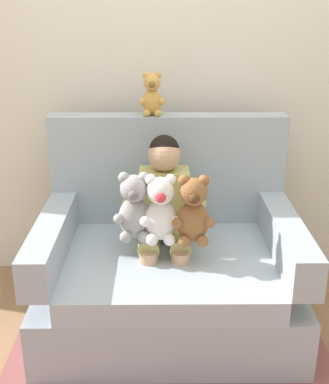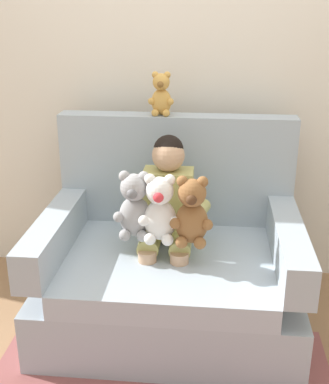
{
  "view_description": "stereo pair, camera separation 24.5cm",
  "coord_description": "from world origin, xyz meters",
  "px_view_note": "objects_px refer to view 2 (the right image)",
  "views": [
    {
      "loc": [
        -0.04,
        -2.34,
        1.66
      ],
      "look_at": [
        -0.02,
        -0.05,
        0.79
      ],
      "focal_mm": 47.34,
      "sensor_mm": 36.0,
      "label": 1
    },
    {
      "loc": [
        0.2,
        -2.33,
        1.66
      ],
      "look_at": [
        -0.02,
        -0.05,
        0.79
      ],
      "focal_mm": 47.34,
      "sensor_mm": 36.0,
      "label": 2
    }
  ],
  "objects_px": {
    "seated_child": "(167,208)",
    "plush_white": "(160,210)",
    "plush_grey": "(135,207)",
    "armchair": "(171,266)",
    "plush_brown": "(192,213)",
    "plush_honey_on_backrest": "(161,95)"
  },
  "relations": [
    {
      "from": "seated_child",
      "to": "plush_white",
      "type": "bearing_deg",
      "value": -100.67
    },
    {
      "from": "plush_grey",
      "to": "seated_child",
      "type": "bearing_deg",
      "value": 63.29
    },
    {
      "from": "seated_child",
      "to": "plush_white",
      "type": "relative_size",
      "value": 2.39
    },
    {
      "from": "armchair",
      "to": "seated_child",
      "type": "xyz_separation_m",
      "value": [
        -0.02,
        0.03,
        0.33
      ]
    },
    {
      "from": "armchair",
      "to": "plush_brown",
      "type": "bearing_deg",
      "value": -55.43
    },
    {
      "from": "seated_child",
      "to": "plush_honey_on_backrest",
      "type": "relative_size",
      "value": 3.46
    },
    {
      "from": "plush_grey",
      "to": "plush_white",
      "type": "xyz_separation_m",
      "value": [
        0.13,
        -0.03,
        -0.0
      ]
    },
    {
      "from": "plush_brown",
      "to": "seated_child",
      "type": "bearing_deg",
      "value": 106.25
    },
    {
      "from": "armchair",
      "to": "plush_grey",
      "type": "distance_m",
      "value": 0.44
    },
    {
      "from": "plush_brown",
      "to": "plush_honey_on_backrest",
      "type": "distance_m",
      "value": 0.73
    },
    {
      "from": "armchair",
      "to": "plush_white",
      "type": "height_order",
      "value": "armchair"
    },
    {
      "from": "armchair",
      "to": "plush_brown",
      "type": "height_order",
      "value": "armchair"
    },
    {
      "from": "plush_grey",
      "to": "plush_white",
      "type": "relative_size",
      "value": 1.0
    },
    {
      "from": "plush_brown",
      "to": "plush_white",
      "type": "height_order",
      "value": "plush_brown"
    },
    {
      "from": "seated_child",
      "to": "plush_white",
      "type": "distance_m",
      "value": 0.18
    },
    {
      "from": "armchair",
      "to": "plush_honey_on_backrest",
      "type": "bearing_deg",
      "value": 103.69
    },
    {
      "from": "seated_child",
      "to": "plush_brown",
      "type": "relative_size",
      "value": 2.37
    },
    {
      "from": "armchair",
      "to": "plush_grey",
      "type": "xyz_separation_m",
      "value": [
        -0.17,
        -0.11,
        0.39
      ]
    },
    {
      "from": "armchair",
      "to": "plush_white",
      "type": "xyz_separation_m",
      "value": [
        -0.04,
        -0.15,
        0.39
      ]
    },
    {
      "from": "seated_child",
      "to": "plush_grey",
      "type": "xyz_separation_m",
      "value": [
        -0.15,
        -0.14,
        0.06
      ]
    },
    {
      "from": "plush_grey",
      "to": "plush_white",
      "type": "bearing_deg",
      "value": 5.76
    },
    {
      "from": "seated_child",
      "to": "plush_honey_on_backrest",
      "type": "height_order",
      "value": "plush_honey_on_backrest"
    }
  ]
}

